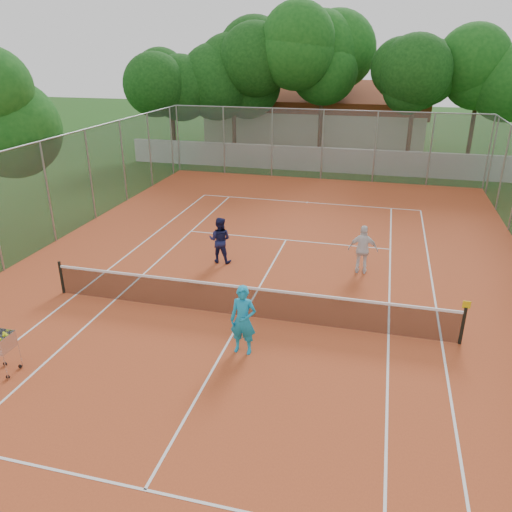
% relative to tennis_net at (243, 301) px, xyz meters
% --- Properties ---
extents(ground, '(120.00, 120.00, 0.00)m').
position_rel_tennis_net_xyz_m(ground, '(0.00, 0.00, -0.51)').
color(ground, '#163C10').
rests_on(ground, ground).
extents(court_pad, '(18.00, 34.00, 0.02)m').
position_rel_tennis_net_xyz_m(court_pad, '(0.00, 0.00, -0.50)').
color(court_pad, '#B64A23').
rests_on(court_pad, ground).
extents(court_lines, '(10.98, 23.78, 0.01)m').
position_rel_tennis_net_xyz_m(court_lines, '(0.00, 0.00, -0.49)').
color(court_lines, white).
rests_on(court_lines, court_pad).
extents(tennis_net, '(11.88, 0.10, 0.98)m').
position_rel_tennis_net_xyz_m(tennis_net, '(0.00, 0.00, 0.00)').
color(tennis_net, black).
rests_on(tennis_net, court_pad).
extents(perimeter_fence, '(18.00, 34.00, 4.00)m').
position_rel_tennis_net_xyz_m(perimeter_fence, '(0.00, 0.00, 1.49)').
color(perimeter_fence, slate).
rests_on(perimeter_fence, ground).
extents(boundary_wall, '(26.00, 0.30, 1.50)m').
position_rel_tennis_net_xyz_m(boundary_wall, '(0.00, 19.00, 0.24)').
color(boundary_wall, silver).
rests_on(boundary_wall, ground).
extents(clubhouse, '(16.40, 9.00, 4.40)m').
position_rel_tennis_net_xyz_m(clubhouse, '(-2.00, 29.00, 1.69)').
color(clubhouse, beige).
rests_on(clubhouse, ground).
extents(tropical_trees, '(29.00, 19.00, 10.00)m').
position_rel_tennis_net_xyz_m(tropical_trees, '(0.00, 22.00, 4.49)').
color(tropical_trees, '#0D350E').
rests_on(tropical_trees, ground).
extents(player_near, '(0.68, 0.45, 1.84)m').
position_rel_tennis_net_xyz_m(player_near, '(0.51, -1.77, 0.43)').
color(player_near, '#1796C6').
rests_on(player_near, court_pad).
extents(player_far_left, '(0.82, 0.64, 1.68)m').
position_rel_tennis_net_xyz_m(player_far_left, '(-1.89, 3.64, 0.35)').
color(player_far_left, '#181B48').
rests_on(player_far_left, court_pad).
extents(player_far_right, '(1.01, 0.43, 1.71)m').
position_rel_tennis_net_xyz_m(player_far_right, '(3.14, 3.94, 0.37)').
color(player_far_right, white).
rests_on(player_far_right, court_pad).
extents(ball_hopper, '(0.63, 0.63, 1.16)m').
position_rel_tennis_net_xyz_m(ball_hopper, '(-4.76, -4.06, 0.09)').
color(ball_hopper, silver).
rests_on(ball_hopper, court_pad).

